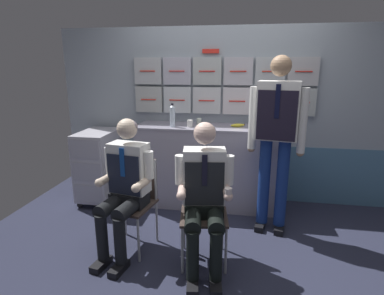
% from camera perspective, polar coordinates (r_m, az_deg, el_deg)
% --- Properties ---
extents(ground, '(4.80, 4.80, 0.04)m').
position_cam_1_polar(ground, '(3.06, 3.36, -19.21)').
color(ground, '#26293D').
extents(galley_bulkhead, '(4.20, 0.14, 2.15)m').
position_cam_1_polar(galley_bulkhead, '(3.95, 5.81, 5.85)').
color(galley_bulkhead, '#98A4AF').
rests_on(galley_bulkhead, ground).
extents(galley_counter, '(1.68, 0.53, 1.00)m').
position_cam_1_polar(galley_counter, '(3.83, 2.64, -3.35)').
color(galley_counter, '#9C98AA').
rests_on(galley_counter, ground).
extents(service_trolley, '(0.40, 0.65, 0.90)m').
position_cam_1_polar(service_trolley, '(4.12, -16.68, -2.92)').
color(service_trolley, black).
rests_on(service_trolley, ground).
extents(folding_chair_left, '(0.46, 0.47, 0.85)m').
position_cam_1_polar(folding_chair_left, '(3.03, -10.43, -8.15)').
color(folding_chair_left, '#A8AAAF').
rests_on(folding_chair_left, ground).
extents(crew_member_left, '(0.49, 0.64, 1.25)m').
position_cam_1_polar(crew_member_left, '(2.85, -12.22, -6.30)').
color(crew_member_left, black).
rests_on(crew_member_left, ground).
extents(folding_chair_right, '(0.45, 0.46, 0.85)m').
position_cam_1_polar(folding_chair_right, '(2.80, 2.19, -9.95)').
color(folding_chair_right, '#A8AAAF').
rests_on(folding_chair_right, ground).
extents(crew_member_right, '(0.49, 0.63, 1.25)m').
position_cam_1_polar(crew_member_right, '(2.58, 2.29, -8.09)').
color(crew_member_right, black).
rests_on(crew_member_right, ground).
extents(crew_member_standing, '(0.55, 0.32, 1.79)m').
position_cam_1_polar(crew_member_standing, '(3.19, 15.24, 3.37)').
color(crew_member_standing, black).
rests_on(crew_member_standing, ground).
extents(water_bottle_tall, '(0.06, 0.06, 0.27)m').
position_cam_1_polar(water_bottle_tall, '(3.64, -3.60, 5.81)').
color(water_bottle_tall, silver).
rests_on(water_bottle_tall, galley_counter).
extents(water_bottle_short, '(0.07, 0.07, 0.25)m').
position_cam_1_polar(water_bottle_short, '(3.54, 12.52, 5.06)').
color(water_bottle_short, silver).
rests_on(water_bottle_short, galley_counter).
extents(paper_cup_blue, '(0.06, 0.06, 0.06)m').
position_cam_1_polar(paper_cup_blue, '(3.65, 13.88, 3.86)').
color(paper_cup_blue, silver).
rests_on(paper_cup_blue, galley_counter).
extents(coffee_cup_spare, '(0.07, 0.07, 0.08)m').
position_cam_1_polar(coffee_cup_spare, '(3.63, -0.38, 4.46)').
color(coffee_cup_spare, silver).
rests_on(coffee_cup_spare, galley_counter).
extents(espresso_cup_small, '(0.06, 0.06, 0.08)m').
position_cam_1_polar(espresso_cup_small, '(3.77, 1.30, 4.81)').
color(espresso_cup_small, silver).
rests_on(espresso_cup_small, galley_counter).
extents(snack_banana, '(0.17, 0.10, 0.04)m').
position_cam_1_polar(snack_banana, '(3.67, 8.36, 4.05)').
color(snack_banana, yellow).
rests_on(snack_banana, galley_counter).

